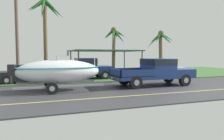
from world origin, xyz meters
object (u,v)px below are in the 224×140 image
(parked_pickup_background, at_px, (85,68))
(carport_awning, at_px, (105,51))
(parked_sedan_near, at_px, (31,74))
(palm_tree_near_left, at_px, (45,16))
(palm_tree_near_right, at_px, (161,42))
(palm_tree_mid, at_px, (114,39))
(utility_pole, at_px, (17,19))
(boat_on_trailer, at_px, (59,71))
(pickup_truck_towing, at_px, (157,70))
(parked_sedan_far, at_px, (162,70))

(parked_pickup_background, bearing_deg, carport_awning, 59.63)
(parked_pickup_background, distance_m, parked_sedan_near, 4.41)
(parked_sedan_near, height_order, palm_tree_near_left, palm_tree_near_left)
(parked_sedan_near, distance_m, palm_tree_near_right, 14.27)
(palm_tree_mid, distance_m, utility_pole, 10.96)
(boat_on_trailer, distance_m, carport_awning, 13.64)
(parked_sedan_near, xyz_separation_m, palm_tree_near_left, (1.26, 2.34, 4.78))
(pickup_truck_towing, distance_m, palm_tree_near_left, 10.72)
(palm_tree_near_right, bearing_deg, parked_pickup_background, -163.65)
(pickup_truck_towing, relative_size, parked_sedan_near, 1.22)
(pickup_truck_towing, height_order, parked_pickup_background, pickup_truck_towing)
(parked_pickup_background, xyz_separation_m, palm_tree_mid, (4.26, 4.28, 2.81))
(parked_sedan_near, bearing_deg, parked_pickup_background, 9.32)
(boat_on_trailer, height_order, palm_tree_mid, palm_tree_mid)
(parked_sedan_far, bearing_deg, palm_tree_mid, 126.36)
(pickup_truck_towing, xyz_separation_m, palm_tree_near_left, (-7.00, 6.82, 4.42))
(pickup_truck_towing, distance_m, palm_tree_mid, 9.87)
(boat_on_trailer, xyz_separation_m, parked_sedan_far, (10.25, 5.01, -0.47))
(pickup_truck_towing, xyz_separation_m, palm_tree_near_right, (5.30, 7.89, 2.46))
(pickup_truck_towing, bearing_deg, parked_pickup_background, 127.12)
(carport_awning, bearing_deg, parked_sedan_near, -138.20)
(palm_tree_near_left, bearing_deg, parked_sedan_near, -118.26)
(parked_sedan_near, xyz_separation_m, palm_tree_mid, (8.60, 4.99, 3.16))
(pickup_truck_towing, distance_m, parked_pickup_background, 6.50)
(palm_tree_near_right, bearing_deg, utility_pole, -164.57)
(boat_on_trailer, relative_size, parked_sedan_far, 1.33)
(parked_pickup_background, height_order, palm_tree_near_left, palm_tree_near_left)
(parked_sedan_near, xyz_separation_m, carport_awning, (8.24, 7.37, 1.89))
(pickup_truck_towing, distance_m, carport_awning, 11.94)
(palm_tree_near_right, bearing_deg, parked_sedan_near, -165.86)
(palm_tree_near_left, distance_m, palm_tree_mid, 7.97)
(palm_tree_mid, bearing_deg, parked_sedan_near, -149.86)
(carport_awning, bearing_deg, palm_tree_near_right, -36.58)
(palm_tree_near_right, relative_size, palm_tree_mid, 0.93)
(pickup_truck_towing, height_order, carport_awning, carport_awning)
(parked_sedan_near, distance_m, utility_pole, 4.07)
(pickup_truck_towing, bearing_deg, utility_pole, 156.69)
(palm_tree_near_left, distance_m, utility_pole, 3.67)
(boat_on_trailer, relative_size, parked_pickup_background, 1.08)
(pickup_truck_towing, xyz_separation_m, parked_sedan_near, (-8.26, 4.47, -0.36))
(parked_sedan_near, distance_m, palm_tree_near_left, 5.47)
(parked_pickup_background, distance_m, utility_pole, 6.43)
(carport_awning, height_order, palm_tree_near_right, palm_tree_near_right)
(boat_on_trailer, height_order, palm_tree_near_left, palm_tree_near_left)
(utility_pole, bearing_deg, boat_on_trailer, -57.94)
(parked_sedan_near, height_order, parked_sedan_far, same)
(utility_pole, bearing_deg, parked_sedan_near, 33.81)
(parked_sedan_near, relative_size, palm_tree_near_left, 0.67)
(boat_on_trailer, xyz_separation_m, carport_awning, (6.62, 11.84, 1.43))
(pickup_truck_towing, relative_size, palm_tree_near_right, 1.20)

